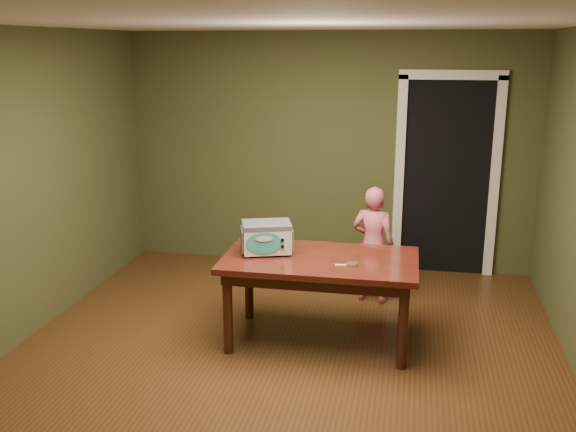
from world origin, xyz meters
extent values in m
plane|color=#503017|center=(0.00, 0.00, 0.00)|extent=(5.00, 5.00, 0.00)
cube|color=#444625|center=(0.00, 2.50, 1.30)|extent=(4.50, 0.02, 2.60)
cube|color=#444625|center=(0.00, -2.50, 1.30)|extent=(4.50, 0.02, 2.60)
cube|color=#444625|center=(-2.25, 0.00, 1.30)|extent=(0.02, 5.00, 2.60)
cube|color=white|center=(0.00, 0.00, 2.60)|extent=(4.50, 5.00, 0.02)
cube|color=black|center=(1.30, 2.80, 1.05)|extent=(0.90, 0.60, 2.10)
cube|color=black|center=(1.30, 2.48, 1.05)|extent=(0.90, 0.02, 2.10)
cube|color=white|center=(0.80, 2.47, 1.05)|extent=(0.10, 0.06, 2.20)
cube|color=white|center=(1.80, 2.47, 1.05)|extent=(0.10, 0.06, 2.20)
cube|color=white|center=(1.30, 2.47, 2.15)|extent=(1.10, 0.06, 0.10)
cube|color=#3B110D|center=(0.23, 0.48, 0.72)|extent=(1.61, 0.91, 0.05)
cube|color=#36150D|center=(0.23, 0.48, 0.65)|extent=(1.49, 0.79, 0.10)
cylinder|color=#36150D|center=(-0.47, 0.13, 0.35)|extent=(0.08, 0.08, 0.70)
cylinder|color=#36150D|center=(-0.47, 0.83, 0.35)|extent=(0.08, 0.08, 0.70)
cylinder|color=#36150D|center=(0.93, 0.14, 0.35)|extent=(0.08, 0.08, 0.70)
cylinder|color=#36150D|center=(0.93, 0.84, 0.35)|extent=(0.08, 0.08, 0.70)
cylinder|color=#4C4F54|center=(-0.35, 0.37, 0.76)|extent=(0.03, 0.03, 0.02)
cylinder|color=#4C4F54|center=(-0.42, 0.57, 0.76)|extent=(0.03, 0.03, 0.02)
cylinder|color=#4C4F54|center=(-0.04, 0.47, 0.76)|extent=(0.03, 0.03, 0.02)
cylinder|color=#4C4F54|center=(-0.11, 0.67, 0.76)|extent=(0.03, 0.03, 0.02)
cube|color=silver|center=(-0.23, 0.52, 0.88)|extent=(0.46, 0.39, 0.22)
cube|color=#4C4F54|center=(-0.23, 0.52, 1.00)|extent=(0.47, 0.40, 0.03)
cube|color=#4C4F54|center=(-0.43, 0.46, 0.88)|extent=(0.10, 0.25, 0.17)
cube|color=#4C4F54|center=(-0.04, 0.59, 0.88)|extent=(0.10, 0.25, 0.17)
ellipsoid|color=teal|center=(-0.22, 0.37, 0.88)|extent=(0.29, 0.10, 0.19)
cylinder|color=black|center=(-0.07, 0.42, 0.90)|extent=(0.03, 0.02, 0.03)
cylinder|color=black|center=(-0.07, 0.42, 0.85)|extent=(0.03, 0.02, 0.02)
cylinder|color=silver|center=(0.51, 0.33, 0.76)|extent=(0.10, 0.10, 0.02)
cylinder|color=#512F1B|center=(0.51, 0.33, 0.77)|extent=(0.09, 0.09, 0.01)
cube|color=#EAE566|center=(0.46, 0.33, 0.75)|extent=(0.18, 0.05, 0.01)
imported|color=#E35D6D|center=(0.60, 1.47, 0.58)|extent=(0.47, 0.35, 1.16)
camera|label=1|loc=(0.95, -4.49, 2.45)|focal=40.00mm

